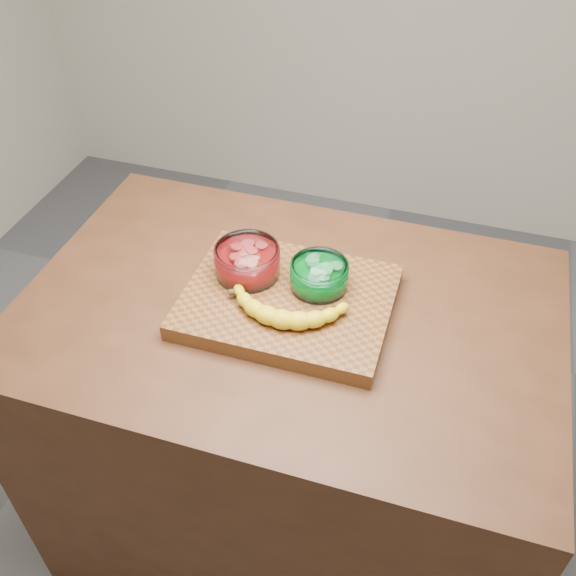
% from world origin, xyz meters
% --- Properties ---
extents(ground, '(3.50, 3.50, 0.00)m').
position_xyz_m(ground, '(0.00, 0.00, 0.00)').
color(ground, '#56565A').
rests_on(ground, ground).
extents(counter, '(1.20, 0.80, 0.90)m').
position_xyz_m(counter, '(0.00, 0.00, 0.45)').
color(counter, '#492815').
rests_on(counter, ground).
extents(cutting_board, '(0.45, 0.35, 0.04)m').
position_xyz_m(cutting_board, '(0.00, 0.00, 0.92)').
color(cutting_board, brown).
rests_on(cutting_board, counter).
extents(bowl_red, '(0.15, 0.15, 0.07)m').
position_xyz_m(bowl_red, '(-0.11, 0.04, 0.97)').
color(bowl_red, white).
rests_on(bowl_red, cutting_board).
extents(bowl_green, '(0.13, 0.13, 0.06)m').
position_xyz_m(bowl_green, '(0.06, 0.05, 0.97)').
color(bowl_green, white).
rests_on(bowl_green, cutting_board).
extents(banana, '(0.29, 0.13, 0.04)m').
position_xyz_m(banana, '(0.01, -0.06, 0.96)').
color(banana, gold).
rests_on(banana, cutting_board).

